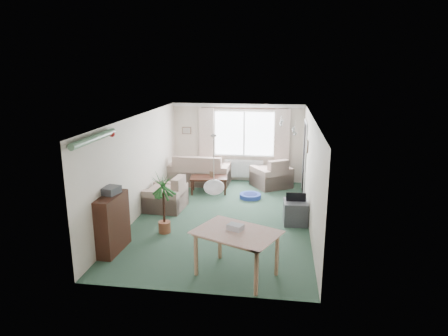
# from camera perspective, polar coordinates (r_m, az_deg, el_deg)

# --- Properties ---
(ground) EXTENTS (6.50, 6.50, 0.00)m
(ground) POSITION_cam_1_polar(r_m,az_deg,el_deg) (9.55, -0.26, -7.14)
(ground) COLOR #2B4837
(window) EXTENTS (1.80, 0.03, 1.30)m
(window) POSITION_cam_1_polar(r_m,az_deg,el_deg) (12.23, 2.90, 4.96)
(window) COLOR white
(curtain_rod) EXTENTS (2.60, 0.03, 0.03)m
(curtain_rod) POSITION_cam_1_polar(r_m,az_deg,el_deg) (12.05, 2.91, 8.51)
(curtain_rod) COLOR black
(curtain_left) EXTENTS (0.45, 0.08, 2.00)m
(curtain_left) POSITION_cam_1_polar(r_m,az_deg,el_deg) (12.33, -2.50, 3.95)
(curtain_left) COLOR beige
(curtain_right) EXTENTS (0.45, 0.08, 2.00)m
(curtain_right) POSITION_cam_1_polar(r_m,az_deg,el_deg) (12.12, 8.27, 3.63)
(curtain_right) COLOR beige
(radiator) EXTENTS (1.20, 0.10, 0.55)m
(radiator) POSITION_cam_1_polar(r_m,az_deg,el_deg) (12.42, 2.82, -0.08)
(radiator) COLOR white
(doorway) EXTENTS (0.03, 0.95, 2.00)m
(doorway) POSITION_cam_1_polar(r_m,az_deg,el_deg) (11.29, 11.43, 1.29)
(doorway) COLOR black
(pendant_lamp) EXTENTS (0.36, 0.36, 0.36)m
(pendant_lamp) POSITION_cam_1_polar(r_m,az_deg,el_deg) (6.89, -1.45, -2.75)
(pendant_lamp) COLOR white
(tinsel_garland) EXTENTS (1.60, 1.60, 0.12)m
(tinsel_garland) POSITION_cam_1_polar(r_m,az_deg,el_deg) (7.35, -18.05, 4.05)
(tinsel_garland) COLOR #196626
(bauble_cluster_a) EXTENTS (0.20, 0.20, 0.20)m
(bauble_cluster_a) POSITION_cam_1_polar(r_m,az_deg,el_deg) (9.77, 8.13, 6.69)
(bauble_cluster_a) COLOR silver
(bauble_cluster_b) EXTENTS (0.20, 0.20, 0.20)m
(bauble_cluster_b) POSITION_cam_1_polar(r_m,az_deg,el_deg) (8.59, 10.09, 5.55)
(bauble_cluster_b) COLOR silver
(wall_picture_back) EXTENTS (0.28, 0.03, 0.22)m
(wall_picture_back) POSITION_cam_1_polar(r_m,az_deg,el_deg) (12.52, -5.36, 5.36)
(wall_picture_back) COLOR brown
(wall_picture_right) EXTENTS (0.03, 0.24, 0.30)m
(wall_picture_right) POSITION_cam_1_polar(r_m,az_deg,el_deg) (10.20, 11.83, 3.03)
(wall_picture_right) COLOR brown
(sofa) EXTENTS (1.83, 0.99, 0.91)m
(sofa) POSITION_cam_1_polar(r_m,az_deg,el_deg) (12.17, -3.48, -0.13)
(sofa) COLOR beige
(sofa) RESTS_ON ground
(armchair_corner) EXTENTS (1.33, 1.31, 0.88)m
(armchair_corner) POSITION_cam_1_polar(r_m,az_deg,el_deg) (11.92, 6.77, -0.61)
(armchair_corner) COLOR #C5B295
(armchair_corner) RESTS_ON ground
(armchair_left) EXTENTS (0.96, 1.01, 0.85)m
(armchair_left) POSITION_cam_1_polar(r_m,az_deg,el_deg) (10.11, -8.35, -3.50)
(armchair_left) COLOR beige
(armchair_left) RESTS_ON ground
(coffee_table) EXTENTS (1.09, 0.71, 0.46)m
(coffee_table) POSITION_cam_1_polar(r_m,az_deg,el_deg) (11.33, -2.18, -2.42)
(coffee_table) COLOR black
(coffee_table) RESTS_ON ground
(photo_frame) EXTENTS (0.12, 0.04, 0.16)m
(photo_frame) POSITION_cam_1_polar(r_m,az_deg,el_deg) (11.25, -1.78, -0.88)
(photo_frame) COLOR brown
(photo_frame) RESTS_ON coffee_table
(bookshelf) EXTENTS (0.36, 0.94, 1.13)m
(bookshelf) POSITION_cam_1_polar(r_m,az_deg,el_deg) (8.04, -15.66, -7.65)
(bookshelf) COLOR black
(bookshelf) RESTS_ON ground
(hifi_box) EXTENTS (0.35, 0.40, 0.14)m
(hifi_box) POSITION_cam_1_polar(r_m,az_deg,el_deg) (7.93, -15.90, -3.09)
(hifi_box) COLOR #3A3B3F
(hifi_box) RESTS_ON bookshelf
(houseplant) EXTENTS (0.67, 0.67, 1.31)m
(houseplant) POSITION_cam_1_polar(r_m,az_deg,el_deg) (8.63, -8.62, -5.07)
(houseplant) COLOR #286322
(houseplant) RESTS_ON ground
(dining_table) EXTENTS (1.50, 1.29, 0.79)m
(dining_table) POSITION_cam_1_polar(r_m,az_deg,el_deg) (6.96, 1.79, -12.20)
(dining_table) COLOR tan
(dining_table) RESTS_ON ground
(gift_box) EXTENTS (0.30, 0.27, 0.12)m
(gift_box) POSITION_cam_1_polar(r_m,az_deg,el_deg) (6.83, 1.63, -8.52)
(gift_box) COLOR #BAB8C4
(gift_box) RESTS_ON dining_table
(tv_cube) EXTENTS (0.56, 0.61, 0.53)m
(tv_cube) POSITION_cam_1_polar(r_m,az_deg,el_deg) (9.30, 10.14, -6.24)
(tv_cube) COLOR #414046
(tv_cube) RESTS_ON ground
(pet_bed) EXTENTS (0.76, 0.76, 0.12)m
(pet_bed) POSITION_cam_1_polar(r_m,az_deg,el_deg) (10.94, 3.78, -4.00)
(pet_bed) COLOR navy
(pet_bed) RESTS_ON ground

